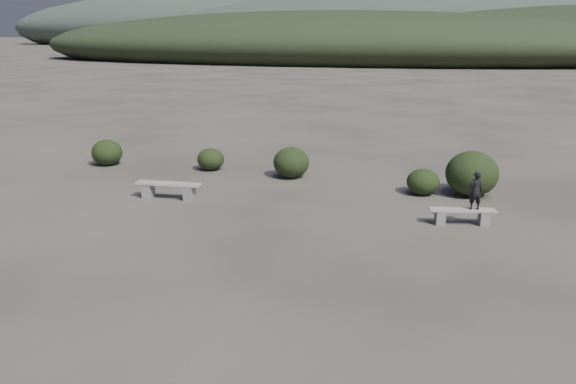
% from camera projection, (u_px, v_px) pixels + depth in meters
% --- Properties ---
extents(ground, '(1200.00, 1200.00, 0.00)m').
position_uv_depth(ground, '(237.00, 296.00, 10.61)').
color(ground, '#322C27').
rests_on(ground, ground).
extents(bench_left, '(2.02, 0.65, 0.50)m').
position_uv_depth(bench_left, '(169.00, 189.00, 16.80)').
color(bench_left, slate).
rests_on(bench_left, ground).
extents(bench_right, '(1.71, 0.78, 0.42)m').
position_uv_depth(bench_right, '(462.00, 215.00, 14.53)').
color(bench_right, slate).
rests_on(bench_right, ground).
extents(seated_person, '(0.43, 0.36, 1.01)m').
position_uv_depth(seated_person, '(476.00, 191.00, 14.33)').
color(seated_person, black).
rests_on(seated_person, bench_right).
extents(shrub_a, '(0.97, 0.97, 0.80)m').
position_uv_depth(shrub_a, '(211.00, 159.00, 20.35)').
color(shrub_a, black).
rests_on(shrub_a, ground).
extents(shrub_b, '(1.24, 1.24, 1.06)m').
position_uv_depth(shrub_b, '(291.00, 162.00, 19.24)').
color(shrub_b, black).
rests_on(shrub_b, ground).
extents(shrub_c, '(1.00, 1.00, 0.80)m').
position_uv_depth(shrub_c, '(423.00, 182.00, 17.23)').
color(shrub_c, black).
rests_on(shrub_c, ground).
extents(shrub_d, '(1.57, 1.57, 1.38)m').
position_uv_depth(shrub_d, '(472.00, 174.00, 17.04)').
color(shrub_d, black).
rests_on(shrub_d, ground).
extents(shrub_f, '(1.13, 1.13, 0.96)m').
position_uv_depth(shrub_f, '(107.00, 152.00, 21.10)').
color(shrub_f, black).
rests_on(shrub_f, ground).
extents(mountain_ridges, '(500.00, 400.00, 56.00)m').
position_uv_depth(mountain_ridges, '(465.00, 22.00, 318.89)').
color(mountain_ridges, black).
rests_on(mountain_ridges, ground).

